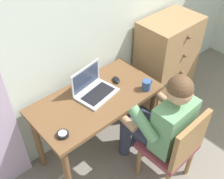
{
  "coord_description": "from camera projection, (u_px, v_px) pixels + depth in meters",
  "views": [
    {
      "loc": [
        -1.44,
        0.46,
        2.35
      ],
      "look_at": [
        -0.3,
        1.74,
        0.85
      ],
      "focal_mm": 43.73,
      "sensor_mm": 36.0,
      "label": 1
    }
  ],
  "objects": [
    {
      "name": "wall_back",
      "position": [
        103.0,
        15.0,
        2.42
      ],
      "size": [
        4.8,
        0.05,
        2.5
      ],
      "primitive_type": "cube",
      "color": "silver",
      "rests_on": "ground_plane"
    },
    {
      "name": "desk",
      "position": [
        96.0,
        108.0,
        2.42
      ],
      "size": [
        1.13,
        0.59,
        0.75
      ],
      "color": "brown",
      "rests_on": "ground_plane"
    },
    {
      "name": "dresser",
      "position": [
        165.0,
        63.0,
        3.08
      ],
      "size": [
        0.64,
        0.45,
        1.08
      ],
      "color": "#9E754C",
      "rests_on": "ground_plane"
    },
    {
      "name": "chair",
      "position": [
        175.0,
        146.0,
        2.29
      ],
      "size": [
        0.43,
        0.41,
        0.86
      ],
      "color": "brown",
      "rests_on": "ground_plane"
    },
    {
      "name": "person_seated",
      "position": [
        161.0,
        120.0,
        2.27
      ],
      "size": [
        0.54,
        0.59,
        1.18
      ],
      "color": "#33384C",
      "rests_on": "ground_plane"
    },
    {
      "name": "laptop",
      "position": [
        93.0,
        88.0,
        2.36
      ],
      "size": [
        0.38,
        0.3,
        0.24
      ],
      "color": "#B7BABF",
      "rests_on": "desk"
    },
    {
      "name": "computer_mouse",
      "position": [
        116.0,
        80.0,
        2.5
      ],
      "size": [
        0.1,
        0.12,
        0.03
      ],
      "primitive_type": "ellipsoid",
      "rotation": [
        0.0,
        0.0,
        -0.42
      ],
      "color": "black",
      "rests_on": "desk"
    },
    {
      "name": "desk_clock",
      "position": [
        63.0,
        134.0,
        2.02
      ],
      "size": [
        0.09,
        0.09,
        0.03
      ],
      "color": "black",
      "rests_on": "desk"
    },
    {
      "name": "coffee_mug",
      "position": [
        146.0,
        85.0,
        2.4
      ],
      "size": [
        0.12,
        0.08,
        0.09
      ],
      "color": "#33518C",
      "rests_on": "desk"
    }
  ]
}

